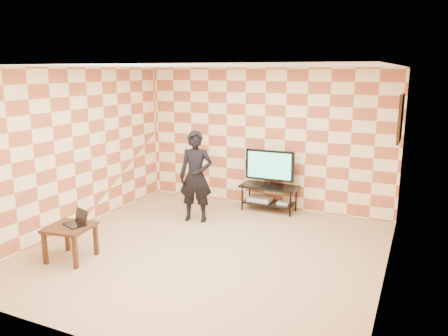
{
  "coord_description": "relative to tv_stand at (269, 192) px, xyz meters",
  "views": [
    {
      "loc": [
        2.8,
        -5.47,
        2.64
      ],
      "look_at": [
        0.0,
        0.6,
        1.15
      ],
      "focal_mm": 35.0,
      "sensor_mm": 36.0,
      "label": 1
    }
  ],
  "objects": [
    {
      "name": "game_console",
      "position": [
        0.29,
        -0.03,
        -0.17
      ],
      "size": [
        0.23,
        0.17,
        0.05
      ],
      "primitive_type": "cube",
      "rotation": [
        0.0,
        0.0,
        0.08
      ],
      "color": "silver",
      "rests_on": "tv_stand"
    },
    {
      "name": "wall_back",
      "position": [
        -0.21,
        0.29,
        0.98
      ],
      "size": [
        5.0,
        0.02,
        2.7
      ],
      "primitive_type": "cube",
      "color": "#FFEEBB",
      "rests_on": "ground"
    },
    {
      "name": "side_table",
      "position": [
        -1.84,
        -3.3,
        0.04
      ],
      "size": [
        0.66,
        0.66,
        0.5
      ],
      "color": "#351E13",
      "rests_on": "floor"
    },
    {
      "name": "wall_art",
      "position": [
        2.26,
        -0.66,
        1.58
      ],
      "size": [
        0.04,
        0.72,
        0.72
      ],
      "color": "black",
      "rests_on": "wall_right"
    },
    {
      "name": "wall_front",
      "position": [
        -0.21,
        -4.71,
        0.98
      ],
      "size": [
        5.0,
        0.02,
        2.7
      ],
      "primitive_type": "cube",
      "color": "#FFEEBB",
      "rests_on": "ground"
    },
    {
      "name": "tv",
      "position": [
        -0.0,
        -0.0,
        0.51
      ],
      "size": [
        0.94,
        0.19,
        0.69
      ],
      "color": "black",
      "rests_on": "tv_stand"
    },
    {
      "name": "person",
      "position": [
        -1.01,
        -1.08,
        0.45
      ],
      "size": [
        0.67,
        0.53,
        1.63
      ],
      "primitive_type": "imported",
      "rotation": [
        0.0,
        0.0,
        0.26
      ],
      "color": "black",
      "rests_on": "floor"
    },
    {
      "name": "laptop",
      "position": [
        -1.79,
        -3.2,
        0.18
      ],
      "size": [
        0.38,
        0.34,
        0.21
      ],
      "color": "black",
      "rests_on": "side_table"
    },
    {
      "name": "tv_stand",
      "position": [
        0.0,
        0.0,
        0.0
      ],
      "size": [
        1.09,
        0.49,
        0.5
      ],
      "color": "black",
      "rests_on": "floor"
    },
    {
      "name": "wall_right",
      "position": [
        2.29,
        -2.21,
        0.98
      ],
      "size": [
        0.02,
        5.0,
        2.7
      ],
      "primitive_type": "cube",
      "color": "#FFEEBB",
      "rests_on": "ground"
    },
    {
      "name": "wall_left",
      "position": [
        -2.71,
        -2.21,
        0.98
      ],
      "size": [
        0.02,
        5.0,
        2.7
      ],
      "primitive_type": "cube",
      "color": "#FFEEBB",
      "rests_on": "ground"
    },
    {
      "name": "ceiling",
      "position": [
        -0.21,
        -2.21,
        2.33
      ],
      "size": [
        5.0,
        5.0,
        0.02
      ],
      "primitive_type": "cube",
      "color": "white",
      "rests_on": "wall_back"
    },
    {
      "name": "floor",
      "position": [
        -0.21,
        -2.21,
        -0.37
      ],
      "size": [
        5.0,
        5.0,
        0.0
      ],
      "primitive_type": "plane",
      "color": "tan",
      "rests_on": "ground"
    },
    {
      "name": "dvd_player",
      "position": [
        -0.19,
        0.01,
        -0.16
      ],
      "size": [
        0.45,
        0.32,
        0.07
      ],
      "primitive_type": "cube",
      "rotation": [
        0.0,
        0.0,
        -0.02
      ],
      "color": "silver",
      "rests_on": "tv_stand"
    }
  ]
}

